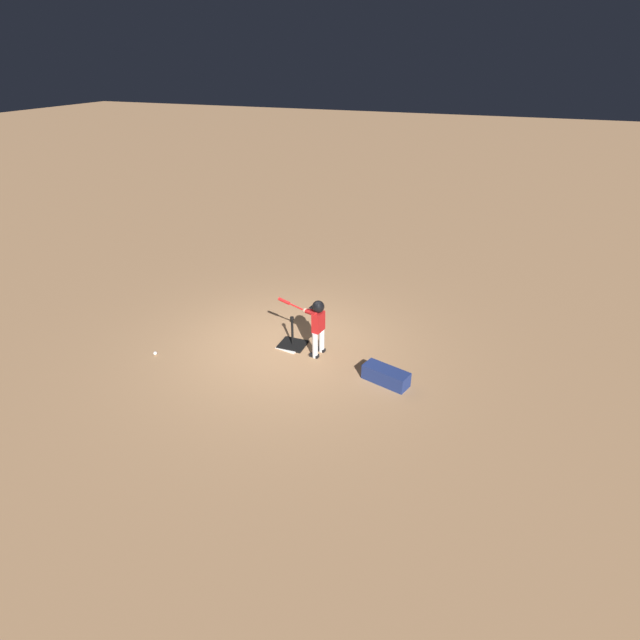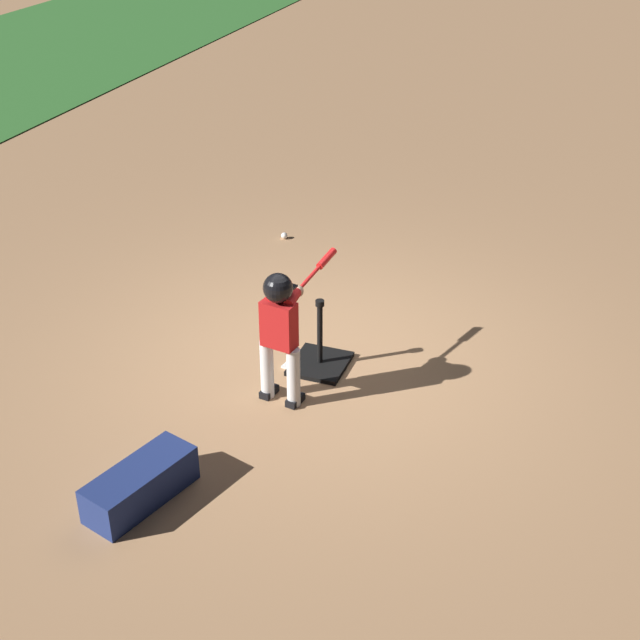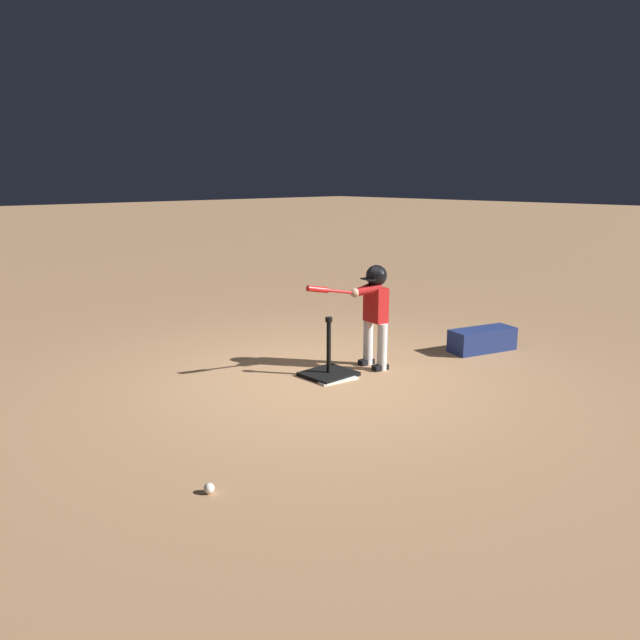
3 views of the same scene
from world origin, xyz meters
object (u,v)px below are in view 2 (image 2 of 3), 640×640
at_px(batter_child, 281,321).
at_px(equipment_bag, 141,484).
at_px(batting_tee, 320,359).
at_px(baseball, 284,236).

xyz_separation_m(batter_child, equipment_bag, (-1.50, 0.46, -0.59)).
bearing_deg(equipment_bag, batting_tee, 1.08).
xyz_separation_m(batting_tee, batter_child, (-0.57, 0.12, 0.66)).
height_order(batter_child, baseball, batter_child).
bearing_deg(batter_child, equipment_bag, 163.00).
bearing_deg(batter_child, baseball, 21.84).
height_order(batting_tee, batter_child, batter_child).
bearing_deg(batter_child, batting_tee, -11.52).
relative_size(batter_child, baseball, 15.67).
distance_m(batting_tee, batter_child, 0.88).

